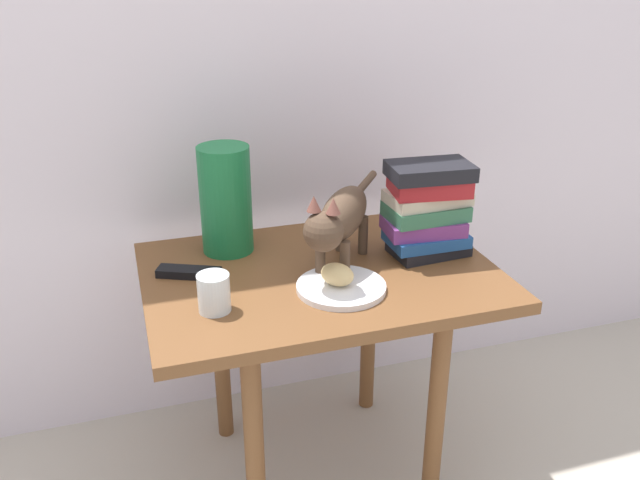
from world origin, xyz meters
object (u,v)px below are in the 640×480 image
at_px(green_vase, 226,200).
at_px(tv_remote, 189,272).
at_px(side_table, 320,301).
at_px(bread_roll, 337,274).
at_px(candle_jar, 214,295).
at_px(book_stack, 427,209).
at_px(cat, 340,218).
at_px(plate, 341,287).

relative_size(green_vase, tv_remote, 1.83).
distance_m(side_table, bread_roll, 0.16).
relative_size(bread_roll, green_vase, 0.29).
height_order(candle_jar, tv_remote, candle_jar).
height_order(green_vase, candle_jar, green_vase).
distance_m(side_table, tv_remote, 0.33).
bearing_deg(tv_remote, book_stack, 19.88).
distance_m(cat, book_stack, 0.24).
distance_m(plate, bread_roll, 0.03).
xyz_separation_m(green_vase, candle_jar, (-0.08, -0.30, -0.10)).
bearing_deg(side_table, candle_jar, -157.02).
bearing_deg(candle_jar, green_vase, 74.31).
bearing_deg(cat, tv_remote, 168.83).
distance_m(plate, book_stack, 0.32).
bearing_deg(plate, book_stack, 25.17).
relative_size(bread_roll, candle_jar, 0.94).
distance_m(side_table, plate, 0.14).
relative_size(side_table, book_stack, 3.51).
height_order(side_table, bread_roll, bread_roll).
bearing_deg(candle_jar, side_table, 22.98).
relative_size(plate, bread_roll, 2.56).
bearing_deg(plate, candle_jar, -178.83).
bearing_deg(side_table, tv_remote, 168.21).
xyz_separation_m(plate, bread_roll, (-0.01, 0.00, 0.03)).
bearing_deg(side_table, cat, -7.04).
xyz_separation_m(book_stack, tv_remote, (-0.59, 0.05, -0.11)).
height_order(side_table, tv_remote, tv_remote).
xyz_separation_m(cat, candle_jar, (-0.32, -0.11, -0.09)).
bearing_deg(cat, candle_jar, -161.04).
bearing_deg(green_vase, plate, -55.14).
height_order(green_vase, tv_remote, green_vase).
bearing_deg(green_vase, book_stack, -19.60).
bearing_deg(bread_roll, green_vase, 124.06).
height_order(book_stack, candle_jar, book_stack).
bearing_deg(cat, book_stack, 5.24).
bearing_deg(side_table, green_vase, 135.74).
distance_m(candle_jar, tv_remote, 0.18).
relative_size(plate, candle_jar, 2.41).
height_order(side_table, plate, plate).
relative_size(cat, candle_jar, 4.73).
relative_size(side_table, plate, 4.10).
height_order(bread_roll, candle_jar, candle_jar).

